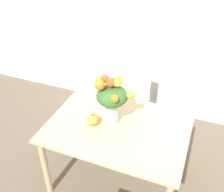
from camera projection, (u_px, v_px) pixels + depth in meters
ground_plane at (117, 177)px, 2.86m from camera, size 12.00×12.00×0.00m
wall_back at (159, 17)px, 3.14m from camera, size 8.00×0.06×2.70m
dining_table at (118, 133)px, 2.49m from camera, size 1.29×0.94×0.74m
flower_vase at (112, 98)px, 2.33m from camera, size 0.37×0.29×0.48m
pumpkin at (93, 119)px, 2.43m from camera, size 0.13×0.13×0.11m
dining_chair_near_window at (131, 99)px, 3.28m from camera, size 0.47×0.47×0.88m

